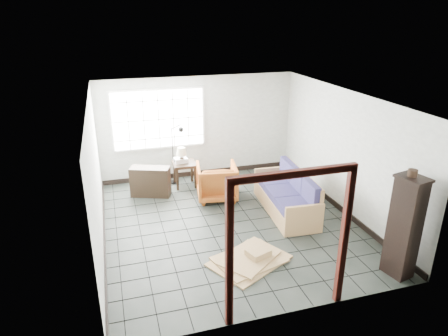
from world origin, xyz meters
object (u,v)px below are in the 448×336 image
object	(u,v)px
tall_shelf	(405,227)
armchair	(217,180)
futon_sofa	(288,197)
side_table	(184,167)

from	to	relation	value
tall_shelf	armchair	bearing A→B (deg)	107.88
futon_sofa	armchair	size ratio (longest dim) A/B	2.34
futon_sofa	tall_shelf	world-z (taller)	tall_shelf
armchair	tall_shelf	xyz separation A→B (m)	(2.09, -3.62, 0.42)
side_table	tall_shelf	distance (m)	5.27
armchair	side_table	bearing A→B (deg)	-48.57
futon_sofa	side_table	bearing A→B (deg)	137.71
tall_shelf	futon_sofa	bearing A→B (deg)	94.80
armchair	tall_shelf	distance (m)	4.20
side_table	futon_sofa	bearing A→B (deg)	-46.45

